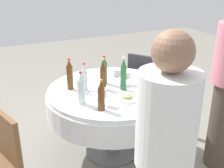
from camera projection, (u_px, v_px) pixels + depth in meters
name	position (u px, v px, depth m)	size (l,w,h in m)	color
ground_plane	(112.00, 151.00, 3.11)	(10.00, 10.00, 0.00)	gray
dining_table	(112.00, 102.00, 2.89)	(1.30, 1.30, 0.74)	white
bottle_brown_south	(70.00, 75.00, 2.77)	(0.06, 0.06, 0.31)	#593314
bottle_brown_outer	(103.00, 75.00, 2.77)	(0.06, 0.06, 0.31)	#593314
bottle_green_north	(123.00, 75.00, 2.75)	(0.06, 0.06, 0.33)	#2D6B38
bottle_clear_west	(81.00, 89.00, 2.47)	(0.07, 0.07, 0.30)	silver
bottle_brown_far	(101.00, 96.00, 2.37)	(0.06, 0.06, 0.27)	#593314
bottle_green_rear	(104.00, 71.00, 2.91)	(0.06, 0.06, 0.29)	#2D6B38
bottle_clear_mid	(84.00, 78.00, 2.75)	(0.06, 0.06, 0.28)	silver
wine_glass_west	(103.00, 93.00, 2.47)	(0.07, 0.07, 0.15)	white
wine_glass_far	(127.00, 76.00, 2.90)	(0.07, 0.07, 0.13)	white
wine_glass_rear	(117.00, 74.00, 2.90)	(0.07, 0.07, 0.16)	white
wine_glass_mid	(157.00, 71.00, 3.04)	(0.07, 0.07, 0.13)	white
plate_near	(156.00, 88.00, 2.81)	(0.26, 0.26, 0.04)	white
plate_front	(118.00, 72.00, 3.25)	(0.21, 0.21, 0.02)	white
plate_right	(81.00, 77.00, 3.10)	(0.21, 0.21, 0.02)	white
plate_east	(127.00, 98.00, 2.61)	(0.23, 0.23, 0.04)	white
spoon_outer	(124.00, 112.00, 2.38)	(0.18, 0.02, 0.01)	silver
fork_north	(76.00, 96.00, 2.66)	(0.18, 0.02, 0.01)	silver
folded_napkin	(100.00, 95.00, 2.67)	(0.13, 0.13, 0.02)	white
person_outer	(164.00, 160.00, 1.65)	(0.34, 0.34, 1.59)	#4C3F33
chair_mid	(146.00, 80.00, 3.62)	(0.56, 0.56, 0.87)	#2D2D33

